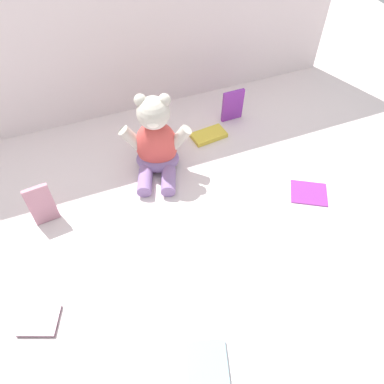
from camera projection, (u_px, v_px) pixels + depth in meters
The scene contains 10 objects.
ground_plane at pixel (185, 189), 1.24m from camera, with size 3.20×3.20×0.00m, color silver.
backdrop_drape at pixel (132, 26), 1.29m from camera, with size 1.65×0.03×0.67m, color silver.
teddy_bear at pixel (156, 144), 1.23m from camera, with size 0.24×0.24×0.29m.
book_case_0 at pixel (40, 321), 0.94m from camera, with size 0.08×0.10×0.01m, color #654151.
book_case_1 at pixel (209, 135), 1.40m from camera, with size 0.07×0.13×0.02m, color gold.
book_case_2 at pixel (207, 368), 0.87m from camera, with size 0.10×0.12×0.02m, color #88B9CE.
book_case_3 at pixel (42, 205), 1.11m from camera, with size 0.07×0.01×0.14m, color #BA798C.
book_case_4 at pixel (163, 137), 1.40m from camera, with size 0.08×0.11×0.02m, color black.
book_case_5 at pixel (233, 106), 1.43m from camera, with size 0.09×0.01×0.13m, color purple.
book_case_6 at pixel (309, 193), 1.22m from camera, with size 0.10×0.12×0.01m, color #892D8E.
Camera 1 is at (-0.28, -0.76, 0.94)m, focal length 34.66 mm.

